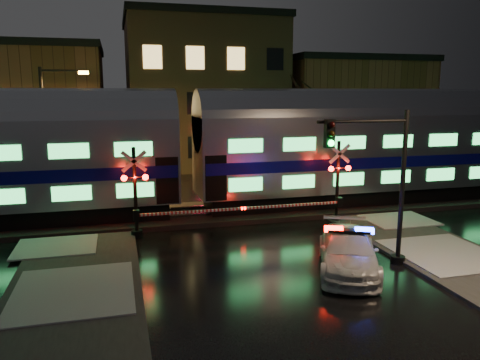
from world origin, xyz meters
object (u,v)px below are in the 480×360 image
(crossing_signal_right, at_px, (331,190))
(streetlight, at_px, (50,128))
(traffic_light, at_px, (381,185))
(police_car, at_px, (348,251))
(crossing_signal_left, at_px, (145,201))

(crossing_signal_right, bearing_deg, streetlight, 152.31)
(crossing_signal_right, xyz_separation_m, traffic_light, (-0.80, -5.46, 1.31))
(crossing_signal_right, bearing_deg, police_car, -109.70)
(police_car, xyz_separation_m, crossing_signal_right, (1.99, 5.56, 0.88))
(police_car, relative_size, crossing_signal_right, 0.94)
(police_car, height_order, crossing_signal_left, crossing_signal_left)
(traffic_light, relative_size, streetlight, 0.75)
(traffic_light, bearing_deg, crossing_signal_left, 157.15)
(traffic_light, xyz_separation_m, streetlight, (-11.97, 12.16, 1.30))
(crossing_signal_left, distance_m, traffic_light, 9.47)
(police_car, distance_m, crossing_signal_right, 5.97)
(traffic_light, distance_m, streetlight, 17.11)
(police_car, xyz_separation_m, traffic_light, (1.19, 0.10, 2.20))
(police_car, relative_size, traffic_light, 0.93)
(police_car, bearing_deg, traffic_light, 28.57)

